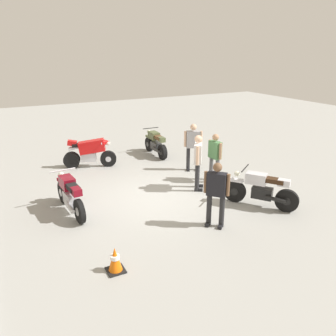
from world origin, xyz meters
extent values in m
plane|color=#9E9E99|center=(0.00, 0.00, 0.00)|extent=(40.00, 40.00, 0.00)
cylinder|color=black|center=(4.64, -1.88, 0.30)|extent=(0.60, 0.17, 0.60)
cylinder|color=black|center=(3.29, -1.85, 0.30)|extent=(0.60, 0.17, 0.60)
cylinder|color=#333333|center=(4.64, -1.88, 0.30)|extent=(0.21, 0.18, 0.21)
cylinder|color=#333333|center=(3.29, -1.85, 0.30)|extent=(0.21, 0.18, 0.21)
cube|color=#333333|center=(3.91, -1.86, 0.40)|extent=(0.56, 0.29, 0.32)
cube|color=#515B38|center=(4.11, -1.87, 0.80)|extent=(0.57, 0.33, 0.30)
cube|color=#515B38|center=(4.64, -1.88, 0.63)|extent=(0.44, 0.17, 0.08)
cube|color=brown|center=(3.66, -1.86, 0.82)|extent=(0.60, 0.27, 0.12)
cube|color=#515B38|center=(3.36, -1.85, 0.80)|extent=(0.32, 0.23, 0.18)
cylinder|color=#333333|center=(3.52, -1.69, 0.35)|extent=(0.56, 0.12, 0.16)
cylinder|color=#333333|center=(4.44, -1.87, 1.05)|extent=(0.05, 0.70, 0.04)
sphere|color=silver|center=(4.66, -1.88, 0.85)|extent=(0.16, 0.16, 0.16)
cylinder|color=black|center=(3.44, 0.35, 0.30)|extent=(0.36, 0.62, 0.60)
cylinder|color=black|center=(3.91, 1.62, 0.30)|extent=(0.42, 0.64, 0.60)
cylinder|color=silver|center=(3.44, 0.35, 0.30)|extent=(0.24, 0.26, 0.21)
cylinder|color=silver|center=(3.91, 1.62, 0.30)|extent=(0.24, 0.26, 0.21)
cube|color=silver|center=(3.69, 1.04, 0.40)|extent=(0.46, 0.62, 0.32)
cube|color=red|center=(3.64, 0.89, 0.80)|extent=(0.68, 1.05, 0.57)
cone|color=red|center=(3.46, 0.41, 0.95)|extent=(0.44, 0.45, 0.39)
cube|color=black|center=(3.78, 1.27, 0.87)|extent=(0.45, 0.65, 0.12)
cube|color=red|center=(3.88, 1.55, 0.95)|extent=(0.33, 0.40, 0.23)
cylinder|color=silver|center=(3.79, 1.53, 0.77)|extent=(0.22, 0.40, 0.17)
cylinder|color=silver|center=(3.94, 1.48, 0.77)|extent=(0.22, 0.40, 0.17)
cylinder|color=silver|center=(3.51, 0.54, 0.97)|extent=(0.67, 0.28, 0.04)
sphere|color=silver|center=(3.43, 0.33, 0.90)|extent=(0.16, 0.16, 0.16)
cylinder|color=black|center=(0.90, 2.53, 0.32)|extent=(0.65, 0.18, 0.64)
cylinder|color=black|center=(-0.55, 2.39, 0.32)|extent=(0.65, 0.18, 0.64)
cylinder|color=silver|center=(0.90, 2.53, 0.32)|extent=(0.24, 0.16, 0.22)
cylinder|color=silver|center=(-0.55, 2.39, 0.32)|extent=(0.24, 0.16, 0.22)
cube|color=silver|center=(0.13, 2.46, 0.42)|extent=(0.58, 0.33, 0.32)
cube|color=maroon|center=(0.33, 2.48, 0.82)|extent=(0.59, 0.37, 0.30)
cube|color=maroon|center=(0.90, 2.53, 0.67)|extent=(0.45, 0.20, 0.08)
cube|color=black|center=(-0.12, 2.43, 0.84)|extent=(0.62, 0.32, 0.12)
cube|color=maroon|center=(-0.42, 2.40, 0.82)|extent=(0.34, 0.25, 0.18)
cylinder|color=silver|center=(-0.29, 2.59, 0.37)|extent=(0.57, 0.16, 0.16)
cylinder|color=silver|center=(0.65, 2.51, 1.07)|extent=(0.10, 0.70, 0.04)
sphere|color=silver|center=(0.87, 2.53, 0.87)|extent=(0.16, 0.16, 0.16)
cylinder|color=black|center=(-1.30, -1.93, 0.32)|extent=(0.59, 0.47, 0.64)
cylinder|color=black|center=(-2.47, -2.78, 0.32)|extent=(0.59, 0.47, 0.64)
cylinder|color=black|center=(-1.30, -1.93, 0.32)|extent=(0.26, 0.25, 0.22)
cylinder|color=black|center=(-2.47, -2.78, 0.32)|extent=(0.26, 0.25, 0.22)
cube|color=black|center=(-1.93, -2.39, 0.42)|extent=(0.62, 0.56, 0.32)
cube|color=silver|center=(-1.77, -2.27, 0.82)|extent=(0.64, 0.59, 0.30)
cube|color=silver|center=(-1.30, -1.93, 0.67)|extent=(0.45, 0.39, 0.08)
cube|color=#382314|center=(-2.13, -2.53, 0.84)|extent=(0.64, 0.56, 0.12)
cube|color=silver|center=(-2.37, -2.71, 0.82)|extent=(0.39, 0.37, 0.18)
cylinder|color=black|center=(-2.35, -2.48, 0.37)|extent=(0.51, 0.42, 0.16)
cylinder|color=black|center=(-1.50, -2.07, 1.07)|extent=(0.44, 0.59, 0.04)
sphere|color=silver|center=(-1.32, -1.94, 0.87)|extent=(0.16, 0.16, 0.16)
cylinder|color=#262628|center=(-2.11, -0.49, 0.41)|extent=(0.18, 0.18, 0.83)
cube|color=black|center=(-2.15, -0.45, 0.04)|extent=(0.25, 0.26, 0.08)
cylinder|color=#262628|center=(-2.36, -0.71, 0.41)|extent=(0.18, 0.18, 0.83)
cube|color=black|center=(-2.40, -0.66, 0.04)|extent=(0.25, 0.26, 0.08)
cube|color=black|center=(-2.24, -0.60, 1.12)|extent=(0.49, 0.47, 0.59)
cylinder|color=brown|center=(-2.03, -0.42, 1.14)|extent=(0.13, 0.13, 0.55)
cylinder|color=brown|center=(-2.44, -0.79, 1.14)|extent=(0.13, 0.13, 0.55)
sphere|color=brown|center=(-2.24, -0.60, 1.55)|extent=(0.22, 0.22, 0.22)
cylinder|color=#262628|center=(1.71, -2.12, 0.43)|extent=(0.17, 0.17, 0.85)
cube|color=black|center=(1.66, -2.09, 0.04)|extent=(0.28, 0.20, 0.08)
cylinder|color=#262628|center=(1.56, -2.42, 0.43)|extent=(0.17, 0.17, 0.85)
cube|color=black|center=(1.51, -2.40, 0.04)|extent=(0.28, 0.20, 0.08)
cube|color=#99999E|center=(1.64, -2.27, 1.16)|extent=(0.41, 0.53, 0.60)
cylinder|color=#D8AD8C|center=(1.76, -2.01, 1.17)|extent=(0.12, 0.12, 0.57)
cylinder|color=#D8AD8C|center=(1.51, -2.53, 1.17)|extent=(0.12, 0.12, 0.57)
sphere|color=#D8AD8C|center=(1.64, -2.27, 1.60)|extent=(0.23, 0.23, 0.23)
cylinder|color=#262628|center=(-0.14, -1.36, 0.44)|extent=(0.18, 0.18, 0.87)
cube|color=black|center=(-0.17, -1.40, 0.04)|extent=(0.23, 0.27, 0.08)
cylinder|color=#262628|center=(0.14, -1.55, 0.44)|extent=(0.18, 0.18, 0.87)
cube|color=black|center=(0.11, -1.60, 0.04)|extent=(0.23, 0.27, 0.08)
cube|color=silver|center=(0.00, -1.45, 1.18)|extent=(0.53, 0.46, 0.62)
cylinder|color=#D8AD8C|center=(-0.24, -1.29, 1.20)|extent=(0.13, 0.13, 0.58)
cylinder|color=#D8AD8C|center=(0.24, -1.62, 1.20)|extent=(0.13, 0.13, 0.58)
sphere|color=#D8AD8C|center=(0.00, -1.45, 1.64)|extent=(0.24, 0.24, 0.24)
cylinder|color=#59595B|center=(0.51, -2.32, 0.40)|extent=(0.14, 0.14, 0.80)
cube|color=black|center=(0.50, -2.26, 0.04)|extent=(0.12, 0.27, 0.08)
cylinder|color=#59595B|center=(0.19, -2.35, 0.40)|extent=(0.14, 0.14, 0.80)
cube|color=black|center=(0.19, -2.29, 0.04)|extent=(0.12, 0.27, 0.08)
cube|color=#4C7F4C|center=(0.35, -2.33, 1.09)|extent=(0.47, 0.26, 0.57)
cylinder|color=tan|center=(0.62, -2.31, 1.11)|extent=(0.10, 0.10, 0.54)
cylinder|color=tan|center=(0.08, -2.36, 1.11)|extent=(0.10, 0.10, 0.54)
sphere|color=tan|center=(0.35, -2.33, 1.51)|extent=(0.22, 0.22, 0.22)
cube|color=black|center=(-2.90, 2.25, 0.01)|extent=(0.36, 0.36, 0.03)
cone|color=orange|center=(-2.90, 2.25, 0.28)|extent=(0.28, 0.28, 0.50)
cylinder|color=white|center=(-2.90, 2.25, 0.32)|extent=(0.19, 0.19, 0.08)
camera|label=1|loc=(-8.60, 3.99, 4.24)|focal=36.79mm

